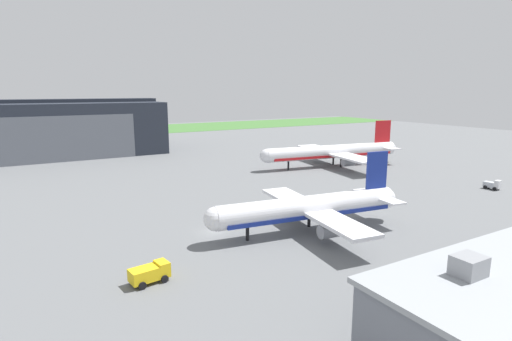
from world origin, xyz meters
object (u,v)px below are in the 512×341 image
object	(u,v)px
stair_truck	(150,273)
ops_van	(493,185)
maintenance_hangar	(2,131)
airliner_near_right	(308,208)
airliner_far_right	(333,152)

from	to	relation	value
stair_truck	ops_van	xyz separation A→B (m)	(83.36, 6.11, -0.15)
maintenance_hangar	airliner_near_right	distance (m)	119.76
stair_truck	ops_van	bearing A→B (deg)	4.19
airliner_near_right	ops_van	distance (m)	55.61
maintenance_hangar	ops_van	size ratio (longest dim) A/B	28.28
maintenance_hangar	airliner_far_right	size ratio (longest dim) A/B	2.21
ops_van	airliner_near_right	bearing A→B (deg)	-178.76
airliner_near_right	stair_truck	bearing A→B (deg)	-170.00
airliner_near_right	ops_van	world-z (taller)	airliner_near_right
maintenance_hangar	airliner_near_right	size ratio (longest dim) A/B	2.97
ops_van	maintenance_hangar	bearing A→B (deg)	132.36
maintenance_hangar	stair_truck	world-z (taller)	maintenance_hangar
airliner_near_right	airliner_far_right	xyz separation A→B (m)	(42.45, 43.12, 0.41)
maintenance_hangar	stair_truck	size ratio (longest dim) A/B	20.93
maintenance_hangar	stair_truck	xyz separation A→B (m)	(16.76, -115.92, -8.23)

